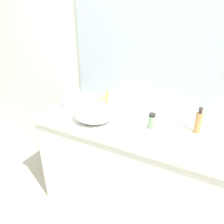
# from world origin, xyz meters

# --- Properties ---
(bathroom_wall_rear) EXTENTS (6.00, 0.06, 2.60)m
(bathroom_wall_rear) POSITION_xyz_m (0.00, 0.73, 1.30)
(bathroom_wall_rear) COLOR silver
(bathroom_wall_rear) RESTS_ON ground
(vanity_counter) EXTENTS (1.50, 0.55, 0.89)m
(vanity_counter) POSITION_xyz_m (-0.10, 0.42, 0.45)
(vanity_counter) COLOR white
(vanity_counter) RESTS_ON ground
(wall_mirror_panel) EXTENTS (1.24, 0.01, 0.94)m
(wall_mirror_panel) POSITION_xyz_m (-0.10, 0.69, 1.36)
(wall_mirror_panel) COLOR #B2BCC6
(wall_mirror_panel) RESTS_ON vanity_counter
(sink_basin) EXTENTS (0.32, 0.33, 0.13)m
(sink_basin) POSITION_xyz_m (-0.36, 0.35, 0.96)
(sink_basin) COLOR silver
(sink_basin) RESTS_ON vanity_counter
(faucet) EXTENTS (0.03, 0.14, 0.18)m
(faucet) POSITION_xyz_m (-0.36, 0.53, 1.00)
(faucet) COLOR #D7A750
(faucet) RESTS_ON vanity_counter
(soap_dispenser) EXTENTS (0.05, 0.05, 0.20)m
(soap_dispenser) POSITION_xyz_m (0.38, 0.53, 0.98)
(soap_dispenser) COLOR #B1854C
(soap_dispenser) RESTS_ON vanity_counter
(lotion_bottle) EXTENTS (0.05, 0.05, 0.12)m
(lotion_bottle) POSITION_xyz_m (0.08, 0.43, 0.95)
(lotion_bottle) COLOR #7CA67B
(lotion_bottle) RESTS_ON vanity_counter
(tissue_box) EXTENTS (0.14, 0.14, 0.17)m
(tissue_box) POSITION_xyz_m (-0.66, 0.47, 0.97)
(tissue_box) COLOR #ACC5BE
(tissue_box) RESTS_ON vanity_counter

